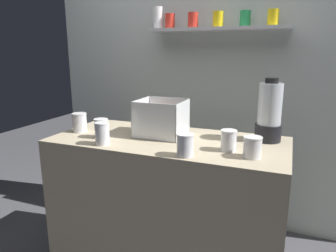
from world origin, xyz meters
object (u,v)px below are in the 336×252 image
Objects in this scene: juice_cup_orange_middle at (102,134)px; juice_cup_beet_rightmost at (252,148)px; blender_pitcher at (269,114)px; juice_cup_beet_far_right at (229,142)px; carrot_display_bin at (162,124)px; juice_cup_mango_left at (101,130)px; juice_cup_mango_far_left at (80,123)px; juice_cup_orange_right at (185,146)px.

juice_cup_beet_rightmost is at bearing 6.02° from juice_cup_orange_middle.
juice_cup_beet_far_right is at bearing -123.22° from blender_pitcher.
juice_cup_mango_left is (-0.32, -0.18, -0.02)m from carrot_display_bin.
juice_cup_orange_middle is at bearing -54.00° from juice_cup_mango_left.
juice_cup_orange_middle is (0.30, -0.19, 0.00)m from juice_cup_mango_far_left.
juice_cup_orange_middle is 1.13× the size of juice_cup_beet_far_right.
blender_pitcher is 1.19m from juice_cup_mango_far_left.
juice_cup_beet_far_right is at bearing 153.76° from juice_cup_beet_rightmost.
juice_cup_orange_middle is at bearing -173.98° from juice_cup_beet_rightmost.
juice_cup_mango_far_left is at bearing -168.49° from blender_pitcher.
carrot_display_bin reaches higher than juice_cup_mango_far_left.
juice_cup_mango_far_left is 0.35m from juice_cup_orange_middle.
blender_pitcher is 3.26× the size of juice_cup_beet_far_right.
juice_cup_mango_far_left is at bearing -167.78° from carrot_display_bin.
blender_pitcher reaches higher than juice_cup_orange_middle.
juice_cup_mango_left is (-0.95, -0.30, -0.11)m from blender_pitcher.
juice_cup_mango_far_left is at bearing 165.59° from juice_cup_orange_right.
juice_cup_orange_middle is (-0.86, -0.42, -0.10)m from blender_pitcher.
juice_cup_orange_right is at bearing -129.61° from blender_pitcher.
blender_pitcher is at bearing 50.39° from juice_cup_orange_right.
juice_cup_mango_left reaches higher than juice_cup_beet_far_right.
juice_cup_mango_far_left is at bearing 177.85° from juice_cup_beet_far_right.
blender_pitcher is 3.15× the size of juice_cup_mango_left.
juice_cup_orange_right is at bearing -1.96° from juice_cup_orange_middle.
juice_cup_beet_rightmost is (0.13, -0.06, -0.00)m from juice_cup_beet_far_right.
juice_cup_orange_right is (0.79, -0.20, -0.00)m from juice_cup_mango_far_left.
juice_cup_mango_far_left is 1.05× the size of juice_cup_mango_left.
juice_cup_mango_left is 0.77m from juice_cup_beet_far_right.
juice_cup_orange_middle reaches higher than juice_cup_beet_rightmost.
blender_pitcher reaches higher than carrot_display_bin.
carrot_display_bin is 2.69× the size of juice_cup_beet_rightmost.
juice_cup_orange_right is at bearing -161.97° from juice_cup_beet_rightmost.
juice_cup_orange_right is 0.33m from juice_cup_beet_rightmost.
juice_cup_mango_far_left is at bearing 147.73° from juice_cup_orange_middle.
carrot_display_bin is 2.55× the size of juice_cup_beet_far_right.
juice_cup_beet_rightmost is (0.81, 0.09, -0.01)m from juice_cup_orange_middle.
blender_pitcher is 3.43× the size of juice_cup_beet_rightmost.
carrot_display_bin is at bearing -169.10° from blender_pitcher.
carrot_display_bin is 2.47× the size of juice_cup_mango_left.
blender_pitcher is 0.58m from juice_cup_orange_right.
blender_pitcher is at bearing 81.90° from juice_cup_beet_rightmost.
juice_cup_mango_far_left reaches higher than juice_cup_orange_right.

